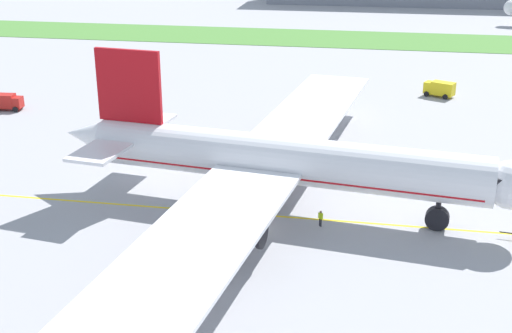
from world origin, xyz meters
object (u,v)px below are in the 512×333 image
(ground_crew_wingwalker_port, at_px, (321,217))
(service_truck_fuel_bowser, at_px, (7,101))
(service_truck_baggage_loader, at_px, (439,88))
(ground_crew_marshaller_front, at_px, (232,165))
(airliner_foreground, at_px, (277,160))

(ground_crew_wingwalker_port, relative_size, service_truck_fuel_bowser, 0.35)
(ground_crew_wingwalker_port, relative_size, service_truck_baggage_loader, 0.32)
(service_truck_fuel_bowser, bearing_deg, ground_crew_wingwalker_port, -32.24)
(ground_crew_marshaller_front, bearing_deg, service_truck_baggage_loader, 55.96)
(ground_crew_marshaller_front, relative_size, service_truck_baggage_loader, 0.30)
(airliner_foreground, bearing_deg, ground_crew_marshaller_front, 126.21)
(service_truck_baggage_loader, xyz_separation_m, service_truck_fuel_bowser, (-69.51, -20.81, -0.04))
(ground_crew_marshaller_front, height_order, service_truck_baggage_loader, service_truck_baggage_loader)
(airliner_foreground, distance_m, ground_crew_marshaller_front, 12.79)
(ground_crew_wingwalker_port, distance_m, service_truck_fuel_bowser, 63.52)
(ground_crew_marshaller_front, relative_size, service_truck_fuel_bowser, 0.33)
(airliner_foreground, relative_size, ground_crew_marshaller_front, 49.99)
(ground_crew_wingwalker_port, height_order, ground_crew_marshaller_front, ground_crew_wingwalker_port)
(service_truck_baggage_loader, relative_size, service_truck_fuel_bowser, 1.10)
(ground_crew_wingwalker_port, xyz_separation_m, service_truck_fuel_bowser, (-53.73, 33.88, 0.39))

